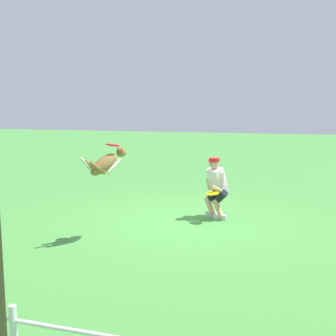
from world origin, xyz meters
TOP-DOWN VIEW (x-y plane):
  - ground_plane at (0.00, 0.00)m, footprint 60.00×60.00m
  - person at (-0.52, -0.46)m, footprint 0.59×0.71m
  - dog at (1.06, 1.57)m, footprint 0.55×0.90m
  - frisbee_flying at (0.99, 1.43)m, footprint 0.24×0.25m
  - frisbee_held at (-0.51, -0.08)m, footprint 0.27×0.27m

SIDE VIEW (x-z plane):
  - ground_plane at x=0.00m, z-range 0.00..0.00m
  - frisbee_held at x=-0.51m, z-range 0.58..0.64m
  - person at x=-0.52m, z-range 0.05..1.34m
  - dog at x=1.06m, z-range 1.11..1.65m
  - frisbee_flying at x=0.99m, z-range 1.65..1.72m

